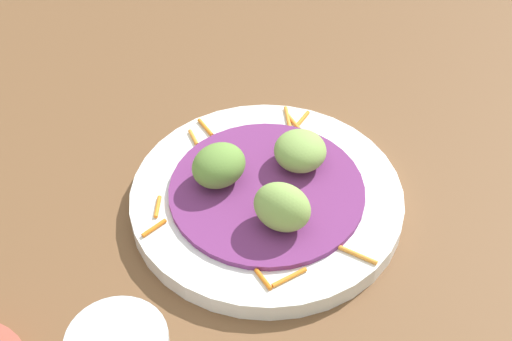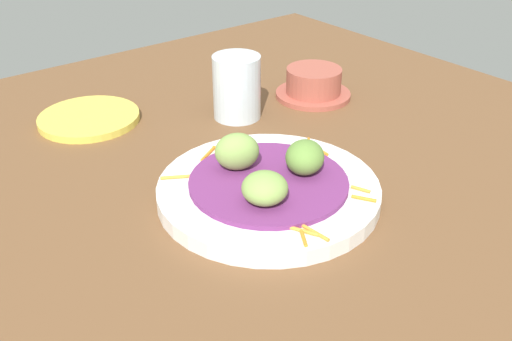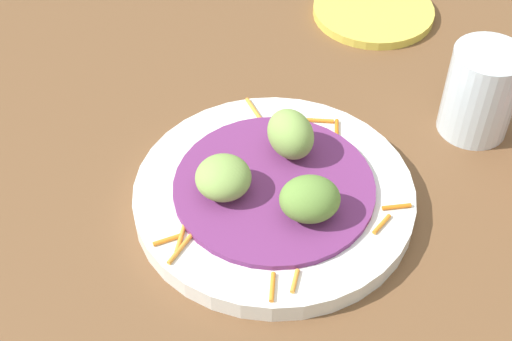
{
  "view_description": "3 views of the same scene",
  "coord_description": "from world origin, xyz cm",
  "px_view_note": "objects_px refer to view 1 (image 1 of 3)",
  "views": [
    {
      "loc": [
        -43.48,
        -0.52,
        55.06
      ],
      "look_at": [
        6.27,
        -1.16,
        5.21
      ],
      "focal_mm": 51.1,
      "sensor_mm": 36.0,
      "label": 1
    },
    {
      "loc": [
        49.35,
        -39.51,
        39.84
      ],
      "look_at": [
        4.12,
        -3.77,
        6.22
      ],
      "focal_mm": 40.8,
      "sensor_mm": 36.0,
      "label": 2
    },
    {
      "loc": [
        43.02,
        23.21,
        53.89
      ],
      "look_at": [
        5.23,
        -3.7,
        6.11
      ],
      "focal_mm": 51.13,
      "sensor_mm": 36.0,
      "label": 3
    }
  ],
  "objects_px": {
    "guac_scoop_left": "(219,165)",
    "main_plate": "(267,200)",
    "guac_scoop_right": "(300,151)",
    "guac_scoop_center": "(282,208)"
  },
  "relations": [
    {
      "from": "main_plate",
      "to": "guac_scoop_left",
      "type": "distance_m",
      "value": 0.06
    },
    {
      "from": "guac_scoop_left",
      "to": "guac_scoop_center",
      "type": "bearing_deg",
      "value": -134.7
    },
    {
      "from": "guac_scoop_left",
      "to": "main_plate",
      "type": "bearing_deg",
      "value": -104.7
    },
    {
      "from": "guac_scoop_left",
      "to": "guac_scoop_right",
      "type": "relative_size",
      "value": 1.05
    },
    {
      "from": "main_plate",
      "to": "guac_scoop_center",
      "type": "height_order",
      "value": "guac_scoop_center"
    },
    {
      "from": "main_plate",
      "to": "guac_scoop_left",
      "type": "bearing_deg",
      "value": 75.3
    },
    {
      "from": "guac_scoop_left",
      "to": "guac_scoop_center",
      "type": "height_order",
      "value": "guac_scoop_center"
    },
    {
      "from": "guac_scoop_left",
      "to": "guac_scoop_right",
      "type": "height_order",
      "value": "guac_scoop_left"
    },
    {
      "from": "guac_scoop_right",
      "to": "guac_scoop_left",
      "type": "bearing_deg",
      "value": 105.3
    },
    {
      "from": "main_plate",
      "to": "guac_scoop_right",
      "type": "relative_size",
      "value": 5.14
    }
  ]
}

